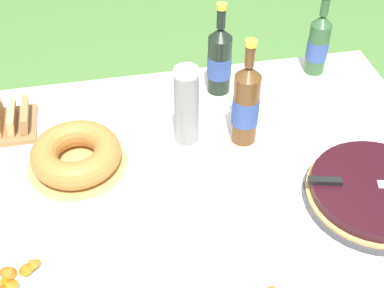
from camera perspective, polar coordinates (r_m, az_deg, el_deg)
The scene contains 10 objects.
garden_table at distance 1.53m, azimuth 0.52°, elevation -6.94°, with size 1.49×1.18×0.69m.
tablecloth at distance 1.49m, azimuth 0.53°, elevation -5.73°, with size 1.50×1.19×0.10m.
berry_tart at distance 1.53m, azimuth 18.92°, elevation -4.91°, with size 0.38×0.38×0.06m.
serving_knife at distance 1.50m, azimuth 18.14°, elevation -3.98°, with size 0.37×0.12×0.01m.
bundt_cake at distance 1.57m, azimuth -12.27°, elevation -1.12°, with size 0.29×0.29×0.08m.
cup_stack at distance 1.55m, azimuth -0.58°, elevation 3.91°, with size 0.07×0.07×0.27m.
cider_bottle_green at distance 1.92m, azimuth 13.32°, elevation 10.39°, with size 0.07×0.07×0.30m.
cider_bottle_amber at distance 1.57m, azimuth 5.77°, elevation 4.24°, with size 0.08×0.08×0.35m.
juice_bottle_red at distance 1.77m, azimuth 2.95°, elevation 8.94°, with size 0.08×0.08×0.32m.
snack_plate_left at distance 1.38m, azimuth -18.80°, elevation -13.06°, with size 0.24×0.24×0.06m.
Camera 1 is at (-0.20, -0.97, 1.79)m, focal length 50.00 mm.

